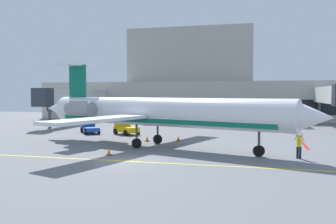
# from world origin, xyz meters

# --- Properties ---
(ground) EXTENTS (120.00, 120.00, 0.11)m
(ground) POSITION_xyz_m (0.00, 0.00, -0.05)
(ground) COLOR slate
(terminal_building) EXTENTS (61.34, 11.76, 18.23)m
(terminal_building) POSITION_xyz_m (-2.96, 46.08, 6.38)
(terminal_building) COLOR #B7B2A8
(terminal_building) RESTS_ON ground
(jet_bridge_west) EXTENTS (2.40, 21.28, 5.83)m
(jet_bridge_west) POSITION_xyz_m (-19.66, 28.61, 4.46)
(jet_bridge_west) COLOR silver
(jet_bridge_west) RESTS_ON ground
(jet_bridge_east) EXTENTS (2.40, 19.80, 6.18)m
(jet_bridge_east) POSITION_xyz_m (19.84, 29.36, 4.81)
(jet_bridge_east) COLOR silver
(jet_bridge_east) RESTS_ON ground
(regional_jet) EXTENTS (30.10, 22.96, 8.29)m
(regional_jet) POSITION_xyz_m (0.34, 7.66, 3.29)
(regional_jet) COLOR white
(regional_jet) RESTS_ON ground
(baggage_tug) EXTENTS (3.75, 3.45, 2.12)m
(baggage_tug) POSITION_xyz_m (-6.00, 16.46, 0.96)
(baggage_tug) COLOR #E5B20C
(baggage_tug) RESTS_ON ground
(pushback_tractor) EXTENTS (3.78, 4.27, 1.85)m
(pushback_tractor) POSITION_xyz_m (-11.03, 16.88, 0.86)
(pushback_tractor) COLOR #1E4CB2
(pushback_tractor) RESTS_ON ground
(fuel_tank) EXTENTS (7.24, 2.00, 2.26)m
(fuel_tank) POSITION_xyz_m (11.77, 32.29, 1.28)
(fuel_tank) COLOR white
(fuel_tank) RESTS_ON ground
(marshaller) EXTENTS (0.80, 0.40, 2.01)m
(marshaller) POSITION_xyz_m (13.07, 4.32, 1.03)
(marshaller) COLOR #191E33
(marshaller) RESTS_ON ground
(safety_cone_alpha) EXTENTS (0.47, 0.47, 0.55)m
(safety_cone_alpha) POSITION_xyz_m (-1.40, 10.99, 0.25)
(safety_cone_alpha) COLOR orange
(safety_cone_alpha) RESTS_ON ground
(safety_cone_bravo) EXTENTS (0.47, 0.47, 0.55)m
(safety_cone_bravo) POSITION_xyz_m (-1.89, 2.12, 0.25)
(safety_cone_bravo) COLOR orange
(safety_cone_bravo) RESTS_ON ground
(safety_cone_charlie) EXTENTS (0.47, 0.47, 0.55)m
(safety_cone_charlie) POSITION_xyz_m (1.74, 12.10, 0.25)
(safety_cone_charlie) COLOR orange
(safety_cone_charlie) RESTS_ON ground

